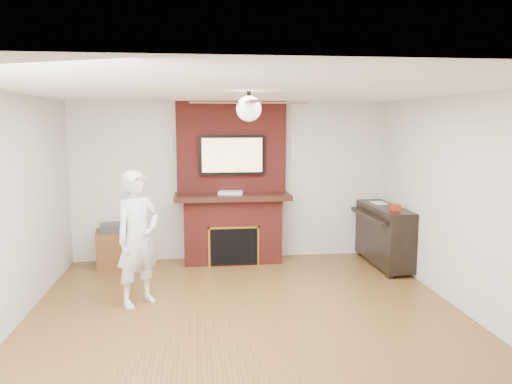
{
  "coord_description": "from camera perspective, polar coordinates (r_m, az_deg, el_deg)",
  "views": [
    {
      "loc": [
        -0.54,
        -5.15,
        2.19
      ],
      "look_at": [
        0.18,
        0.9,
        1.33
      ],
      "focal_mm": 35.0,
      "sensor_mm": 36.0,
      "label": 1
    }
  ],
  "objects": [
    {
      "name": "side_table",
      "position": [
        7.96,
        -15.75,
        -6.0
      ],
      "size": [
        0.65,
        0.65,
        0.65
      ],
      "rotation": [
        0.0,
        0.0,
        0.16
      ],
      "color": "#503017",
      "rests_on": "ground"
    },
    {
      "name": "candle_blue",
      "position": [
        7.85,
        -1.81,
        -7.85
      ],
      "size": [
        0.07,
        0.07,
        0.08
      ],
      "primitive_type": "cylinder",
      "color": "#355CA1",
      "rests_on": "ground"
    },
    {
      "name": "candle_orange",
      "position": [
        7.81,
        -4.19,
        -7.79
      ],
      "size": [
        0.07,
        0.07,
        0.12
      ],
      "primitive_type": "cylinder",
      "color": "#BC4716",
      "rests_on": "ground"
    },
    {
      "name": "room_shell",
      "position": [
        5.26,
        -0.8,
        -2.23
      ],
      "size": [
        5.36,
        5.86,
        2.86
      ],
      "color": "brown",
      "rests_on": "ground"
    },
    {
      "name": "fireplace",
      "position": [
        7.81,
        -2.74,
        -0.76
      ],
      "size": [
        1.78,
        0.64,
        2.5
      ],
      "color": "maroon",
      "rests_on": "ground"
    },
    {
      "name": "cable_box",
      "position": [
        7.69,
        -2.9,
        -0.05
      ],
      "size": [
        0.4,
        0.28,
        0.05
      ],
      "primitive_type": "cube",
      "rotation": [
        0.0,
        0.0,
        -0.22
      ],
      "color": "silver",
      "rests_on": "fireplace"
    },
    {
      "name": "candle_cream",
      "position": [
        7.77,
        -2.49,
        -7.88
      ],
      "size": [
        0.08,
        0.08,
        0.11
      ],
      "primitive_type": "cylinder",
      "color": "beige",
      "rests_on": "ground"
    },
    {
      "name": "tv",
      "position": [
        7.69,
        -2.75,
        4.24
      ],
      "size": [
        1.0,
        0.08,
        0.6
      ],
      "color": "black",
      "rests_on": "fireplace"
    },
    {
      "name": "ceiling_fan",
      "position": [
        5.18,
        -0.82,
        9.62
      ],
      "size": [
        1.21,
        1.21,
        0.31
      ],
      "color": "black",
      "rests_on": "room_shell"
    },
    {
      "name": "piano",
      "position": [
        7.87,
        14.41,
        -4.66
      ],
      "size": [
        0.56,
        1.42,
        1.01
      ],
      "rotation": [
        0.0,
        0.0,
        0.03
      ],
      "color": "black",
      "rests_on": "ground"
    },
    {
      "name": "person",
      "position": [
        6.12,
        -13.35,
        -5.18
      ],
      "size": [
        0.71,
        0.69,
        1.62
      ],
      "primitive_type": "imported",
      "rotation": [
        0.0,
        0.0,
        0.73
      ],
      "color": "silver",
      "rests_on": "ground"
    }
  ]
}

